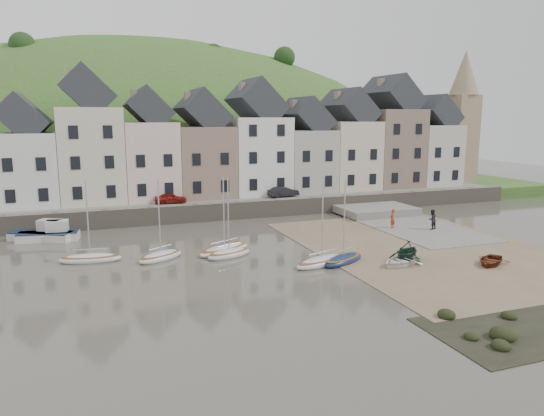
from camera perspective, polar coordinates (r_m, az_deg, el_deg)
name	(u,v)px	position (r m, az deg, el deg)	size (l,w,h in m)	color
ground	(300,261)	(37.64, 3.16, -6.03)	(160.00, 160.00, 0.00)	#423E34
quay_land	(205,192)	(67.44, -7.62, 1.81)	(90.00, 30.00, 1.50)	#325321
quay_street	(227,199)	(56.27, -5.09, 1.01)	(70.00, 7.00, 0.10)	slate
seawall	(236,210)	(53.06, -4.09, -0.25)	(70.00, 1.20, 1.80)	slate
beach	(424,248)	(43.05, 16.78, -4.33)	(18.00, 26.00, 0.06)	brown
slipway	(407,225)	(51.63, 15.05, -1.82)	(8.00, 18.00, 0.12)	slate
hillside	(148,272)	(97.88, -13.86, -7.01)	(134.40, 84.00, 84.00)	#325321
townhouse_terrace	(233,145)	(59.48, -4.41, 7.12)	(61.05, 8.00, 13.93)	silver
church_spire	(462,113)	(75.23, 20.75, 9.99)	(4.00, 4.00, 18.00)	#997F60
sailboat_0	(90,258)	(39.71, -19.88, -5.38)	(4.64, 2.18, 6.32)	silver
sailboat_1	(161,256)	(38.86, -12.47, -5.33)	(4.12, 3.36, 6.32)	silver
sailboat_2	(224,249)	(40.02, -5.41, -4.68)	(5.01, 3.49, 6.32)	beige
sailboat_3	(229,253)	(38.82, -4.90, -5.13)	(4.08, 2.76, 6.32)	silver
sailboat_4	(322,261)	(36.82, 5.65, -6.02)	(5.04, 3.04, 6.32)	silver
sailboat_5	(343,259)	(37.45, 8.07, -5.78)	(4.44, 3.29, 6.32)	#13213E
motorboat_0	(50,234)	(47.72, -23.79, -2.68)	(5.20, 2.35, 1.70)	silver
motorboat_2	(44,233)	(48.10, -24.45, -2.64)	(5.63, 4.11, 1.70)	silver
rowboat_white	(401,261)	(37.40, 14.34, -5.82)	(2.33, 3.26, 0.67)	white
rowboat_green	(407,251)	(38.48, 15.02, -4.71)	(2.55, 2.96, 1.56)	#152F23
rowboat_red	(491,260)	(39.70, 23.50, -5.46)	(2.18, 3.06, 0.63)	maroon
person_red	(392,218)	(49.28, 13.47, -1.16)	(0.67, 0.44, 1.82)	#9F351C
person_dark	(432,219)	(49.69, 17.66, -1.23)	(0.92, 0.72, 1.90)	black
car_left	(171,198)	(53.92, -11.40, 1.10)	(1.32, 3.29, 1.12)	maroon
car_right	(283,192)	(57.19, 1.30, 1.85)	(1.26, 3.61, 1.19)	black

